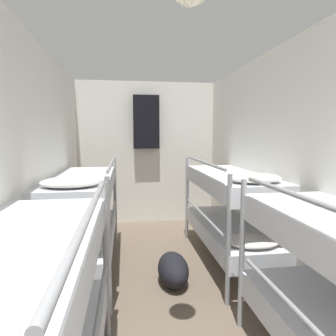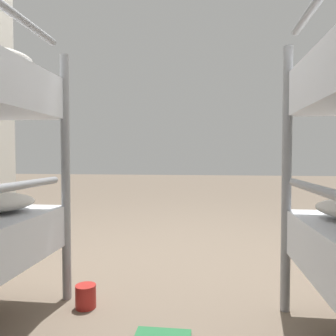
# 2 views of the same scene
# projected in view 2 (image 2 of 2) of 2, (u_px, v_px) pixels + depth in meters

# --- Properties ---
(ground_plane) EXTENTS (20.00, 20.00, 0.00)m
(ground_plane) POSITION_uv_depth(u_px,v_px,m) (181.00, 265.00, 2.16)
(ground_plane) COLOR #6B5B4C
(tin_can) EXTENTS (0.10, 0.10, 0.11)m
(tin_can) POSITION_uv_depth(u_px,v_px,m) (86.00, 296.00, 1.56)
(tin_can) COLOR #AD231E
(tin_can) RESTS_ON ground_plane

